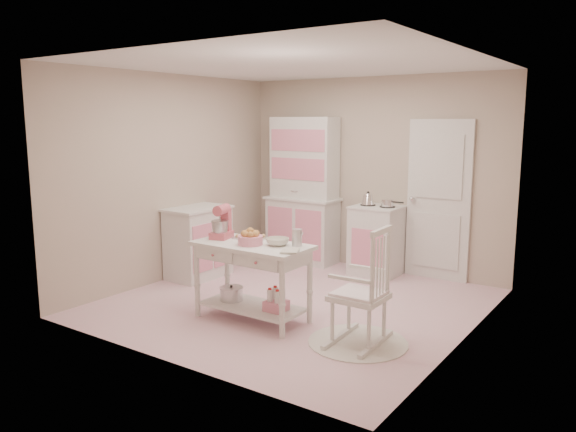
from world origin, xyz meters
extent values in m
plane|color=pink|center=(0.00, 0.00, 0.00)|extent=(3.80, 3.80, 0.00)
cube|color=white|center=(0.00, 0.00, 2.60)|extent=(3.80, 3.80, 0.04)
cube|color=#B4A292|center=(0.00, 1.90, 1.30)|extent=(3.80, 0.04, 2.60)
cube|color=#B4A292|center=(0.00, -1.90, 1.30)|extent=(3.80, 0.04, 2.60)
cube|color=#B4A292|center=(-1.90, 0.00, 1.30)|extent=(0.04, 3.80, 2.60)
cube|color=#B4A292|center=(1.90, 0.00, 1.30)|extent=(0.04, 3.80, 2.60)
cube|color=silver|center=(0.95, 1.87, 1.02)|extent=(0.82, 0.05, 2.04)
cube|color=silver|center=(-0.97, 1.66, 1.04)|extent=(1.06, 0.50, 2.08)
cube|color=silver|center=(0.23, 1.61, 0.46)|extent=(0.62, 0.57, 0.92)
cube|color=silver|center=(-1.63, 0.19, 0.46)|extent=(0.54, 0.84, 0.92)
cylinder|color=white|center=(1.12, -0.63, 0.01)|extent=(0.92, 0.92, 0.01)
cube|color=silver|center=(1.12, -0.63, 0.55)|extent=(0.51, 0.74, 1.10)
cube|color=silver|center=(-0.06, -0.69, 0.40)|extent=(1.20, 0.60, 0.80)
cube|color=#CA5565|center=(-0.48, -0.67, 0.97)|extent=(0.26, 0.32, 0.34)
cube|color=silver|center=(-0.21, -0.51, 0.81)|extent=(0.34, 0.24, 0.02)
cylinder|color=pink|center=(-0.04, -0.74, 0.85)|extent=(0.25, 0.25, 0.09)
imported|color=silver|center=(0.20, -0.61, 0.84)|extent=(0.23, 0.23, 0.07)
cylinder|color=silver|center=(0.38, -0.53, 0.89)|extent=(0.10, 0.10, 0.17)
imported|color=silver|center=(0.39, -0.81, 0.81)|extent=(0.24, 0.27, 0.02)
camera|label=1|loc=(3.36, -5.02, 2.02)|focal=35.00mm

